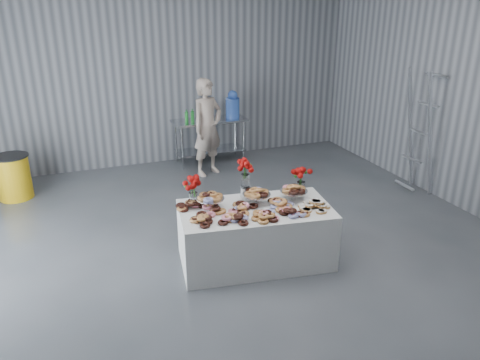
% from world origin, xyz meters
% --- Properties ---
extents(ground, '(9.00, 9.00, 0.00)m').
position_xyz_m(ground, '(0.00, 0.00, 0.00)').
color(ground, '#3B3E43').
rests_on(ground, ground).
extents(room_walls, '(8.04, 9.04, 4.02)m').
position_xyz_m(room_walls, '(-0.27, 0.07, 2.64)').
color(room_walls, gray).
rests_on(room_walls, ground).
extents(display_table, '(2.03, 1.27, 0.75)m').
position_xyz_m(display_table, '(0.24, 0.17, 0.38)').
color(display_table, silver).
rests_on(display_table, ground).
extents(prep_table, '(1.50, 0.60, 0.90)m').
position_xyz_m(prep_table, '(0.89, 4.10, 0.62)').
color(prep_table, silver).
rests_on(prep_table, ground).
extents(donut_mounds, '(1.90, 1.06, 0.09)m').
position_xyz_m(donut_mounds, '(0.24, 0.12, 0.80)').
color(donut_mounds, '#C57648').
rests_on(donut_mounds, display_table).
extents(cake_stand_left, '(0.36, 0.36, 0.17)m').
position_xyz_m(cake_stand_left, '(-0.28, 0.40, 0.89)').
color(cake_stand_left, silver).
rests_on(cake_stand_left, display_table).
extents(cake_stand_mid, '(0.36, 0.36, 0.17)m').
position_xyz_m(cake_stand_mid, '(0.31, 0.31, 0.89)').
color(cake_stand_mid, silver).
rests_on(cake_stand_mid, display_table).
extents(cake_stand_right, '(0.36, 0.36, 0.17)m').
position_xyz_m(cake_stand_right, '(0.81, 0.24, 0.89)').
color(cake_stand_right, silver).
rests_on(cake_stand_right, display_table).
extents(danish_pile, '(0.48, 0.48, 0.11)m').
position_xyz_m(danish_pile, '(0.96, -0.09, 0.81)').
color(danish_pile, white).
rests_on(danish_pile, display_table).
extents(bouquet_left, '(0.26, 0.26, 0.42)m').
position_xyz_m(bouquet_left, '(-0.46, 0.53, 1.05)').
color(bouquet_left, white).
rests_on(bouquet_left, display_table).
extents(bouquet_right, '(0.26, 0.26, 0.42)m').
position_xyz_m(bouquet_right, '(0.98, 0.36, 1.05)').
color(bouquet_right, white).
rests_on(bouquet_right, display_table).
extents(bouquet_center, '(0.26, 0.26, 0.57)m').
position_xyz_m(bouquet_center, '(0.24, 0.52, 1.13)').
color(bouquet_center, silver).
rests_on(bouquet_center, display_table).
extents(water_jug, '(0.28, 0.28, 0.55)m').
position_xyz_m(water_jug, '(1.39, 4.10, 1.15)').
color(water_jug, '#4577EB').
rests_on(water_jug, prep_table).
extents(drink_bottles, '(0.54, 0.08, 0.27)m').
position_xyz_m(drink_bottles, '(0.57, 4.00, 1.04)').
color(drink_bottles, '#268C33').
rests_on(drink_bottles, prep_table).
extents(person, '(0.79, 0.68, 1.84)m').
position_xyz_m(person, '(0.65, 3.46, 0.92)').
color(person, '#CC8C93').
rests_on(person, ground).
extents(trash_barrel, '(0.59, 0.59, 0.76)m').
position_xyz_m(trash_barrel, '(-2.78, 3.52, 0.38)').
color(trash_barrel, gold).
rests_on(trash_barrel, ground).
extents(stepladder, '(0.62, 0.53, 2.16)m').
position_xyz_m(stepladder, '(3.75, 1.32, 1.08)').
color(stepladder, silver).
rests_on(stepladder, ground).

